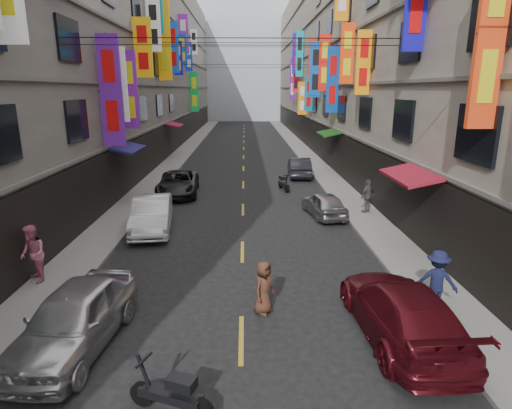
{
  "coord_description": "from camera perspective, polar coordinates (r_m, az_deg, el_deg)",
  "views": [
    {
      "loc": [
        0.12,
        2.49,
        6.07
      ],
      "look_at": [
        0.36,
        11.72,
        3.58
      ],
      "focal_mm": 30.0,
      "sensor_mm": 36.0,
      "label": 1
    }
  ],
  "objects": [
    {
      "name": "car_left_near",
      "position": [
        11.46,
        -23.1,
        -13.83
      ],
      "size": [
        2.32,
        4.66,
        1.52
      ],
      "primitive_type": "imported",
      "rotation": [
        0.0,
        0.0,
        -0.12
      ],
      "color": "silver",
      "rests_on": "ground"
    },
    {
      "name": "building_row_left",
      "position": [
        41.46,
        -19.58,
        19.0
      ],
      "size": [
        10.14,
        90.0,
        19.0
      ],
      "color": "gray",
      "rests_on": "ground"
    },
    {
      "name": "pedestrian_crossing",
      "position": [
        12.07,
        1.03,
        -11.0
      ],
      "size": [
        0.85,
        0.9,
        1.53
      ],
      "primitive_type": "imported",
      "rotation": [
        0.0,
        0.0,
        0.94
      ],
      "color": "#512F20",
      "rests_on": "ground"
    },
    {
      "name": "car_left_mid",
      "position": [
        19.4,
        -13.71,
        -1.27
      ],
      "size": [
        2.12,
        4.7,
        1.5
      ],
      "primitive_type": "imported",
      "rotation": [
        0.0,
        0.0,
        0.12
      ],
      "color": "silver",
      "rests_on": "ground"
    },
    {
      "name": "pedestrian_lfar",
      "position": [
        15.25,
        -27.65,
        -5.89
      ],
      "size": [
        1.06,
        1.1,
        1.88
      ],
      "primitive_type": "imported",
      "rotation": [
        0.0,
        0.0,
        -0.89
      ],
      "color": "pink",
      "rests_on": "sidewalk_left"
    },
    {
      "name": "shop_signage",
      "position": [
        32.28,
        -2.54,
        20.55
      ],
      "size": [
        14.0,
        55.0,
        12.1
      ],
      "color": "#0E27AE",
      "rests_on": "ground"
    },
    {
      "name": "haze_block",
      "position": [
        89.64,
        -1.65,
        18.24
      ],
      "size": [
        18.0,
        8.0,
        22.0
      ],
      "primitive_type": "cube",
      "color": "#AAB2BD",
      "rests_on": "ground"
    },
    {
      "name": "lane_markings",
      "position": [
        37.01,
        -1.67,
        5.66
      ],
      "size": [
        0.12,
        80.2,
        0.01
      ],
      "color": "gold",
      "rests_on": "ground"
    },
    {
      "name": "car_right_mid",
      "position": [
        21.26,
        9.06,
        0.04
      ],
      "size": [
        2.0,
        3.79,
        1.23
      ],
      "primitive_type": "imported",
      "rotation": [
        0.0,
        0.0,
        3.3
      ],
      "color": "#A4A4A8",
      "rests_on": "ground"
    },
    {
      "name": "street_awnings",
      "position": [
        23.75,
        -4.87,
        7.61
      ],
      "size": [
        13.99,
        35.2,
        0.41
      ],
      "color": "#124426",
      "rests_on": "ground"
    },
    {
      "name": "scooter_crossing",
      "position": [
        9.08,
        -11.15,
        -23.54
      ],
      "size": [
        1.72,
        0.83,
        1.14
      ],
      "rotation": [
        0.0,
        0.0,
        1.19
      ],
      "color": "black",
      "rests_on": "ground"
    },
    {
      "name": "sidewalk_right",
      "position": [
        40.39,
        6.93,
        6.43
      ],
      "size": [
        2.0,
        90.0,
        0.12
      ],
      "primitive_type": "cube",
      "color": "slate",
      "rests_on": "ground"
    },
    {
      "name": "car_right_far",
      "position": [
        30.83,
        5.77,
        4.98
      ],
      "size": [
        1.65,
        4.28,
        1.39
      ],
      "primitive_type": "imported",
      "rotation": [
        0.0,
        0.0,
        3.1
      ],
      "color": "#292931",
      "rests_on": "ground"
    },
    {
      "name": "scooter_far_right",
      "position": [
        26.58,
        3.69,
        2.84
      ],
      "size": [
        0.67,
        1.78,
        1.14
      ],
      "rotation": [
        0.0,
        0.0,
        3.37
      ],
      "color": "black",
      "rests_on": "ground"
    },
    {
      "name": "car_right_near",
      "position": [
        11.56,
        18.81,
        -13.28
      ],
      "size": [
        2.28,
        5.14,
        1.47
      ],
      "primitive_type": "imported",
      "rotation": [
        0.0,
        0.0,
        3.19
      ],
      "color": "#570E17",
      "rests_on": "ground"
    },
    {
      "name": "building_row_right",
      "position": [
        41.39,
        16.09,
        19.28
      ],
      "size": [
        10.14,
        90.0,
        19.0
      ],
      "color": "#AFA493",
      "rests_on": "ground"
    },
    {
      "name": "car_left_far",
      "position": [
        25.8,
        -10.35,
        2.8
      ],
      "size": [
        2.57,
        5.06,
        1.37
      ],
      "primitive_type": "imported",
      "rotation": [
        0.0,
        0.0,
        0.06
      ],
      "color": "black",
      "rests_on": "ground"
    },
    {
      "name": "sidewalk_left",
      "position": [
        40.43,
        -10.25,
        6.31
      ],
      "size": [
        2.0,
        90.0,
        0.12
      ],
      "primitive_type": "cube",
      "color": "slate",
      "rests_on": "ground"
    },
    {
      "name": "overhead_cables",
      "position": [
        27.64,
        -1.87,
        20.76
      ],
      "size": [
        14.0,
        38.04,
        1.24
      ],
      "color": "black",
      "rests_on": "ground"
    },
    {
      "name": "pedestrian_rnear",
      "position": [
        12.97,
        22.97,
        -9.28
      ],
      "size": [
        1.25,
        0.96,
        1.73
      ],
      "primitive_type": "imported",
      "rotation": [
        0.0,
        0.0,
        2.75
      ],
      "color": "#16193C",
      "rests_on": "sidewalk_right"
    },
    {
      "name": "pedestrian_rfar",
      "position": [
        21.89,
        14.66,
        1.11
      ],
      "size": [
        1.13,
        1.06,
        1.69
      ],
      "primitive_type": "imported",
      "rotation": [
        0.0,
        0.0,
        3.82
      ],
      "color": "#515053",
      "rests_on": "sidewalk_right"
    }
  ]
}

